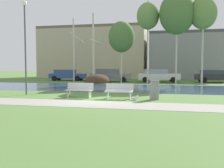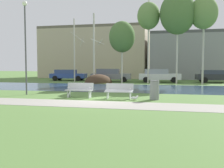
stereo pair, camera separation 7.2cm
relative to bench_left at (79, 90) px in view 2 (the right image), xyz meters
name	(u,v)px [view 2 (the right image)]	position (x,y,z in m)	size (l,w,h in m)	color
ground_plane	(127,86)	(1.20, 9.22, -0.47)	(120.00, 120.00, 0.00)	#517538
paved_path_strip	(85,104)	(1.20, -2.42, -0.47)	(60.00, 2.37, 0.01)	gray
river_band	(123,88)	(1.20, 7.46, -0.47)	(80.00, 8.38, 0.01)	#2D475B
soil_mound	(98,83)	(-2.70, 13.41, -0.47)	(3.06, 3.01, 1.91)	#423021
bench_left	(79,90)	(0.00, 0.00, 0.00)	(1.61, 0.58, 0.87)	#B2B5B7
bench_right	(119,91)	(2.40, 0.00, 0.00)	(1.61, 0.58, 0.87)	#B2B5B7
trash_bin	(154,90)	(4.40, 0.07, 0.09)	(0.55, 0.55, 1.09)	gray
seagull	(135,98)	(3.36, -0.49, -0.34)	(0.46, 0.17, 0.27)	white
streetlamp	(25,34)	(-3.92, 0.73, 3.48)	(0.32, 0.32, 6.03)	#4C4C51
birch_far_left	(75,50)	(-5.82, 14.31, 3.25)	(1.42, 2.52, 7.30)	beige
birch_left	(94,48)	(-3.26, 13.68, 3.39)	(1.32, 2.26, 7.66)	beige
birch_center_left	(122,37)	(-0.12, 13.66, 4.52)	(2.80, 2.80, 6.68)	beige
birch_center	(149,16)	(2.70, 13.85, 6.65)	(2.39, 2.39, 9.17)	beige
birch_center_right	(178,13)	(5.68, 13.32, 6.70)	(3.56, 3.56, 9.32)	beige
birch_right	(204,13)	(8.22, 13.40, 6.63)	(2.71, 2.71, 9.16)	#BCB7A8
parked_van_nearest_blue	(68,75)	(-7.78, 16.91, 0.27)	(4.64, 2.31, 1.39)	#2D4793
parked_sedan_second_grey	(110,75)	(-1.93, 15.81, 0.32)	(4.81, 2.30, 1.51)	slate
parked_hatch_third_white	(159,75)	(3.70, 16.15, 0.33)	(4.84, 2.41, 1.52)	silver
parked_wagon_fourth_dark	(216,76)	(10.03, 16.95, 0.28)	(4.70, 2.37, 1.40)	#282B30
building_beige_block	(96,53)	(-6.95, 26.59, 3.49)	(16.56, 7.73, 7.93)	#BCAD8E
building_grey_warehouse	(189,56)	(7.58, 26.17, 2.84)	(10.95, 8.38, 6.63)	gray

